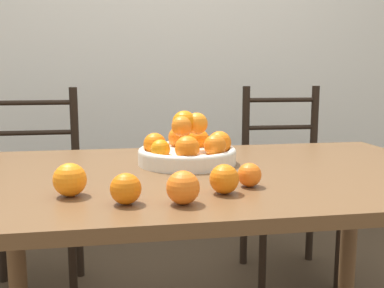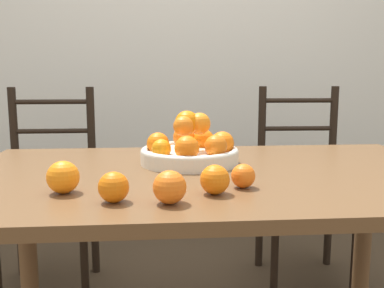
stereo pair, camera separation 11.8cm
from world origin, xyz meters
TOP-DOWN VIEW (x-y plane):
  - wall_back at (0.00, 1.53)m, footprint 8.00×0.06m
  - dining_table at (0.00, 0.00)m, footprint 1.54×0.94m
  - fruit_bowl at (-0.06, 0.13)m, footprint 0.33×0.33m
  - orange_loose_0 at (-0.28, -0.31)m, footprint 0.07×0.07m
  - orange_loose_1 at (-0.15, -0.33)m, footprint 0.08×0.08m
  - orange_loose_2 at (-0.42, -0.22)m, footprint 0.08×0.08m
  - orange_loose_3 at (0.05, -0.20)m, footprint 0.06×0.06m
  - orange_loose_4 at (-0.03, -0.26)m, footprint 0.08×0.08m
  - chair_left at (-0.69, 0.79)m, footprint 0.42×0.40m
  - chair_right at (0.56, 0.79)m, footprint 0.43×0.41m

SIDE VIEW (x-z plane):
  - chair_left at x=-0.69m, z-range -0.02..0.95m
  - chair_right at x=0.56m, z-range -0.02..0.95m
  - dining_table at x=0.00m, z-range 0.27..1.02m
  - orange_loose_3 at x=0.05m, z-range 0.74..0.81m
  - orange_loose_0 at x=-0.28m, z-range 0.74..0.82m
  - orange_loose_4 at x=-0.03m, z-range 0.74..0.82m
  - orange_loose_1 at x=-0.15m, z-range 0.74..0.82m
  - orange_loose_2 at x=-0.42m, z-range 0.74..0.83m
  - fruit_bowl at x=-0.06m, z-range 0.71..0.88m
  - wall_back at x=0.00m, z-range 0.00..2.60m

